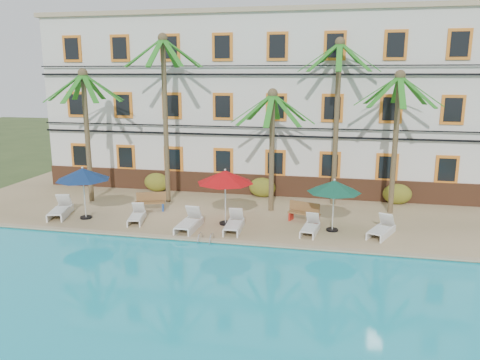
% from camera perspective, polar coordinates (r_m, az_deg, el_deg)
% --- Properties ---
extents(ground, '(100.00, 100.00, 0.00)m').
position_cam_1_polar(ground, '(20.48, -2.57, -7.26)').
color(ground, '#384C23').
rests_on(ground, ground).
extents(pool_deck, '(30.00, 12.00, 0.25)m').
position_cam_1_polar(pool_deck, '(25.08, 0.26, -3.16)').
color(pool_deck, tan).
rests_on(pool_deck, ground).
extents(swimming_pool, '(26.00, 12.00, 0.20)m').
position_cam_1_polar(swimming_pool, '(14.37, -9.80, -16.21)').
color(swimming_pool, '#1BB5CF').
rests_on(swimming_pool, ground).
extents(pool_coping, '(30.00, 0.35, 0.06)m').
position_cam_1_polar(pool_coping, '(19.57, -3.24, -7.37)').
color(pool_coping, tan).
rests_on(pool_coping, pool_deck).
extents(hotel_building, '(25.40, 6.44, 10.22)m').
position_cam_1_polar(hotel_building, '(29.06, 2.27, 9.55)').
color(hotel_building, silver).
rests_on(hotel_building, pool_deck).
extents(palm_a, '(4.12, 4.12, 7.06)m').
position_cam_1_polar(palm_a, '(26.06, -18.28, 7.33)').
color(palm_a, brown).
rests_on(palm_a, pool_deck).
extents(palm_b, '(4.12, 4.12, 8.80)m').
position_cam_1_polar(palm_b, '(24.87, -9.17, 9.89)').
color(palm_b, brown).
rests_on(palm_b, pool_deck).
extents(palm_c, '(4.12, 4.12, 6.11)m').
position_cam_1_polar(palm_c, '(23.06, 3.93, 5.87)').
color(palm_c, brown).
rests_on(palm_c, pool_deck).
extents(palm_d, '(4.12, 4.12, 8.56)m').
position_cam_1_polar(palm_d, '(24.63, 11.79, 9.44)').
color(palm_d, brown).
rests_on(palm_d, pool_deck).
extents(palm_e, '(4.12, 4.12, 6.96)m').
position_cam_1_polar(palm_e, '(23.78, 18.56, 6.70)').
color(palm_e, brown).
rests_on(palm_e, pool_deck).
extents(shrub_left, '(1.50, 0.90, 1.10)m').
position_cam_1_polar(shrub_left, '(27.94, -10.11, -0.26)').
color(shrub_left, '#2A5016').
rests_on(shrub_left, pool_deck).
extents(shrub_mid, '(1.50, 0.90, 1.10)m').
position_cam_1_polar(shrub_mid, '(26.28, 2.74, -0.90)').
color(shrub_mid, '#2A5016').
rests_on(shrub_mid, pool_deck).
extents(shrub_right, '(1.50, 0.90, 1.10)m').
position_cam_1_polar(shrub_right, '(26.18, 18.62, -1.63)').
color(shrub_right, '#2A5016').
rests_on(shrub_right, pool_deck).
extents(umbrella_blue, '(2.53, 2.53, 2.53)m').
position_cam_1_polar(umbrella_blue, '(23.21, -18.62, 0.66)').
color(umbrella_blue, black).
rests_on(umbrella_blue, pool_deck).
extents(umbrella_red, '(2.61, 2.61, 2.61)m').
position_cam_1_polar(umbrella_red, '(21.11, -1.81, 0.37)').
color(umbrella_red, black).
rests_on(umbrella_red, pool_deck).
extents(umbrella_green, '(2.35, 2.35, 2.35)m').
position_cam_1_polar(umbrella_green, '(20.66, 11.40, -0.80)').
color(umbrella_green, black).
rests_on(umbrella_green, pool_deck).
extents(lounger_a, '(1.27, 2.18, 0.97)m').
position_cam_1_polar(lounger_a, '(24.44, -21.04, -3.39)').
color(lounger_a, white).
rests_on(lounger_a, pool_deck).
extents(lounger_b, '(1.01, 1.82, 0.81)m').
position_cam_1_polar(lounger_b, '(22.52, -12.47, -4.30)').
color(lounger_b, white).
rests_on(lounger_b, pool_deck).
extents(lounger_c, '(0.78, 2.05, 0.96)m').
position_cam_1_polar(lounger_c, '(21.01, -6.22, -5.18)').
color(lounger_c, white).
rests_on(lounger_c, pool_deck).
extents(lounger_d, '(0.78, 1.94, 0.90)m').
position_cam_1_polar(lounger_d, '(20.77, -0.73, -5.37)').
color(lounger_d, white).
rests_on(lounger_d, pool_deck).
extents(lounger_e, '(0.82, 1.78, 0.81)m').
position_cam_1_polar(lounger_e, '(20.68, 8.57, -5.69)').
color(lounger_e, white).
rests_on(lounger_e, pool_deck).
extents(lounger_f, '(1.36, 1.97, 0.88)m').
position_cam_1_polar(lounger_f, '(21.02, 16.88, -5.74)').
color(lounger_f, white).
rests_on(lounger_f, pool_deck).
extents(bench_left, '(1.57, 0.94, 0.93)m').
position_cam_1_polar(bench_left, '(24.12, -10.92, -2.58)').
color(bench_left, olive).
rests_on(bench_left, pool_deck).
extents(bench_right, '(1.57, 0.93, 0.93)m').
position_cam_1_polar(bench_right, '(22.09, 7.89, -3.89)').
color(bench_right, olive).
rests_on(bench_right, pool_deck).
extents(pool_ladder, '(0.54, 0.74, 0.74)m').
position_cam_1_polar(pool_ladder, '(19.56, -4.18, -7.48)').
color(pool_ladder, silver).
rests_on(pool_ladder, ground).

